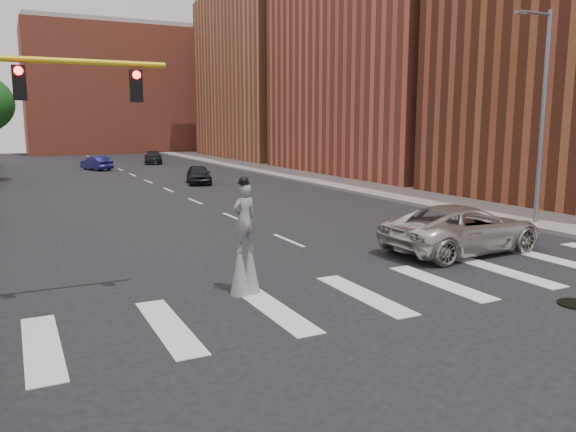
{
  "coord_description": "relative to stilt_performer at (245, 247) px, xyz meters",
  "views": [
    {
      "loc": [
        -9.3,
        -10.75,
        4.46
      ],
      "look_at": [
        -2.0,
        4.0,
        1.7
      ],
      "focal_mm": 35.0,
      "sensor_mm": 36.0,
      "label": 1
    }
  ],
  "objects": [
    {
      "name": "ground_plane",
      "position": [
        4.0,
        -2.5,
        -1.25
      ],
      "size": [
        160.0,
        160.0,
        0.0
      ],
      "primitive_type": "plane",
      "color": "black",
      "rests_on": "ground"
    },
    {
      "name": "sidewalk_right",
      "position": [
        16.5,
        22.5,
        -1.16
      ],
      "size": [
        5.0,
        90.0,
        0.18
      ],
      "primitive_type": "cube",
      "color": "gray",
      "rests_on": "ground"
    },
    {
      "name": "car_near",
      "position": [
        6.98,
        26.32,
        -0.56
      ],
      "size": [
        2.41,
        4.25,
        1.36
      ],
      "primitive_type": "imported",
      "rotation": [
        0.0,
        0.0,
        -0.21
      ],
      "color": "black",
      "rests_on": "ground"
    },
    {
      "name": "car_far",
      "position": [
        8.62,
        47.88,
        -0.6
      ],
      "size": [
        2.69,
        4.76,
        1.3
      ],
      "primitive_type": "imported",
      "rotation": [
        0.0,
        0.0,
        -0.2
      ],
      "color": "black",
      "rests_on": "ground"
    },
    {
      "name": "suv_crossing",
      "position": [
        8.6,
        1.15,
        -0.43
      ],
      "size": [
        6.06,
        3.06,
        1.64
      ],
      "primitive_type": "imported",
      "rotation": [
        0.0,
        0.0,
        1.63
      ],
      "color": "beige",
      "rests_on": "ground"
    },
    {
      "name": "building_far",
      "position": [
        26.0,
        51.5,
        8.75
      ],
      "size": [
        16.0,
        22.0,
        20.0
      ],
      "primitive_type": "cube",
      "color": "#BB6945",
      "rests_on": "ground"
    },
    {
      "name": "car_mid",
      "position": [
        1.95,
        42.04,
        -0.58
      ],
      "size": [
        2.65,
        4.26,
        1.33
      ],
      "primitive_type": "imported",
      "rotation": [
        0.0,
        0.0,
        3.48
      ],
      "color": "navy",
      "rests_on": "ground"
    },
    {
      "name": "stilt_performer",
      "position": [
        0.0,
        0.0,
        0.0
      ],
      "size": [
        0.83,
        0.58,
        3.1
      ],
      "rotation": [
        0.0,
        0.0,
        3.33
      ],
      "color": "#382716",
      "rests_on": "ground"
    },
    {
      "name": "building_mid",
      "position": [
        26.0,
        27.5,
        10.75
      ],
      "size": [
        16.0,
        22.0,
        24.0
      ],
      "primitive_type": "cube",
      "color": "#B04F37",
      "rests_on": "ground"
    },
    {
      "name": "streetlight",
      "position": [
        14.9,
        3.5,
        3.65
      ],
      "size": [
        2.05,
        0.2,
        9.0
      ],
      "color": "slate",
      "rests_on": "ground"
    },
    {
      "name": "building_backdrop",
      "position": [
        10.0,
        75.5,
        7.75
      ],
      "size": [
        26.0,
        14.0,
        18.0
      ],
      "primitive_type": "cube",
      "color": "#B04F37",
      "rests_on": "ground"
    }
  ]
}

